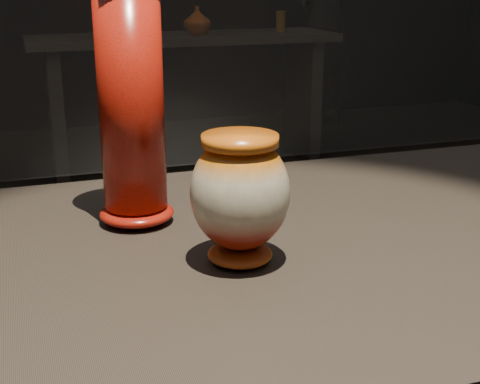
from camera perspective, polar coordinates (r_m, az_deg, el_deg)
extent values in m
cube|color=black|center=(1.03, 5.16, -5.20)|extent=(2.00, 0.80, 0.05)
ellipsoid|color=maroon|center=(0.93, 0.00, -5.29)|extent=(0.10, 0.10, 0.03)
ellipsoid|color=beige|center=(0.89, 0.00, -0.06)|extent=(0.14, 0.14, 0.16)
cylinder|color=orange|center=(0.87, 0.00, 4.46)|extent=(0.11, 0.11, 0.01)
ellipsoid|color=red|center=(1.08, -8.79, -1.78)|extent=(0.14, 0.14, 0.03)
cylinder|color=red|center=(1.04, -9.27, 7.65)|extent=(0.12, 0.12, 0.33)
cube|color=black|center=(4.48, -4.80, 12.95)|extent=(2.00, 0.60, 0.05)
cube|color=black|center=(4.42, -15.45, 6.39)|extent=(0.08, 0.50, 0.85)
cube|color=black|center=(4.82, 5.29, 7.89)|extent=(0.08, 0.50, 0.85)
imported|color=brown|center=(4.37, -10.79, 14.09)|extent=(0.22, 0.22, 0.18)
imported|color=maroon|center=(4.44, -3.68, 14.40)|extent=(0.18, 0.18, 0.18)
cylinder|color=brown|center=(4.64, 3.48, 14.32)|extent=(0.06, 0.06, 0.14)
imported|color=black|center=(5.78, 7.19, 14.40)|extent=(0.79, 0.68, 1.82)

